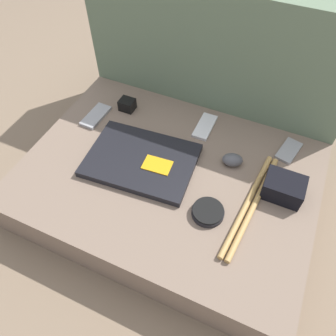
{
  "coord_description": "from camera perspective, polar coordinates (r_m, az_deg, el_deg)",
  "views": [
    {
      "loc": [
        0.26,
        -0.58,
        0.98
      ],
      "look_at": [
        0.0,
        0.0,
        0.17
      ],
      "focal_mm": 35.0,
      "sensor_mm": 36.0,
      "label": 1
    }
  ],
  "objects": [
    {
      "name": "computer_mouse",
      "position": [
        1.08,
        11.16,
        1.41
      ],
      "size": [
        0.08,
        0.06,
        0.04
      ],
      "rotation": [
        0.0,
        0.0,
        0.3
      ],
      "color": "#4C4C51",
      "rests_on": "couch_seat"
    },
    {
      "name": "camera_pouch",
      "position": [
        1.04,
        19.48,
        -3.24
      ],
      "size": [
        0.12,
        0.09,
        0.06
      ],
      "color": "black",
      "rests_on": "couch_seat"
    },
    {
      "name": "phone_silver",
      "position": [
        1.18,
        20.29,
        2.85
      ],
      "size": [
        0.08,
        0.12,
        0.01
      ],
      "rotation": [
        0.0,
        0.0,
        -0.22
      ],
      "color": "#99999E",
      "rests_on": "couch_seat"
    },
    {
      "name": "laptop",
      "position": [
        1.07,
        -4.64,
        1.42
      ],
      "size": [
        0.37,
        0.28,
        0.03
      ],
      "rotation": [
        0.0,
        0.0,
        0.08
      ],
      "color": "black",
      "rests_on": "couch_seat"
    },
    {
      "name": "ground_plane",
      "position": [
        1.17,
        0.0,
        -5.15
      ],
      "size": [
        8.0,
        8.0,
        0.0
      ],
      "primitive_type": "plane",
      "color": "#7A6651"
    },
    {
      "name": "couch_seat",
      "position": [
        1.11,
        0.0,
        -3.03
      ],
      "size": [
        0.93,
        0.68,
        0.15
      ],
      "color": "#7A6656",
      "rests_on": "ground_plane"
    },
    {
      "name": "phone_small",
      "position": [
        1.19,
        6.44,
        7.21
      ],
      "size": [
        0.05,
        0.13,
        0.01
      ],
      "rotation": [
        0.0,
        0.0,
        0.01
      ],
      "color": "silver",
      "rests_on": "couch_seat"
    },
    {
      "name": "couch_backrest",
      "position": [
        1.27,
        8.64,
        17.85
      ],
      "size": [
        0.93,
        0.2,
        0.58
      ],
      "color": "#60755B",
      "rests_on": "ground_plane"
    },
    {
      "name": "charger_brick",
      "position": [
        1.25,
        -7.11,
        10.9
      ],
      "size": [
        0.05,
        0.05,
        0.04
      ],
      "color": "black",
      "rests_on": "couch_seat"
    },
    {
      "name": "phone_black",
      "position": [
        1.25,
        -12.46,
        8.86
      ],
      "size": [
        0.06,
        0.13,
        0.01
      ],
      "rotation": [
        0.0,
        0.0,
        -0.04
      ],
      "color": "#99999E",
      "rests_on": "couch_seat"
    },
    {
      "name": "drumstick_pair",
      "position": [
        1.0,
        14.21,
        -6.11
      ],
      "size": [
        0.08,
        0.4,
        0.02
      ],
      "rotation": [
        0.0,
        0.0,
        -0.1
      ],
      "color": "tan",
      "rests_on": "couch_seat"
    },
    {
      "name": "speaker_puck",
      "position": [
        0.96,
        6.96,
        -7.6
      ],
      "size": [
        0.1,
        0.1,
        0.02
      ],
      "color": "black",
      "rests_on": "couch_seat"
    }
  ]
}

